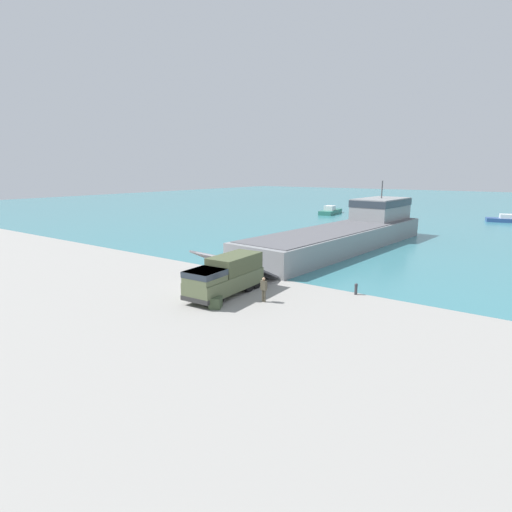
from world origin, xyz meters
The scene contains 9 objects.
ground_plane centered at (0.00, 0.00, 0.00)m, with size 240.00×240.00×0.00m, color gray.
water_surface centered at (0.00, 94.85, 0.00)m, with size 240.00×180.00×0.01m, color teal.
landing_craft centered at (2.99, 23.38, 1.93)m, with size 10.06×37.51×7.83m.
military_truck centered at (3.26, -1.25, 1.49)m, with size 2.71×7.23×2.85m.
soldier_on_ramp centered at (6.55, -1.00, 1.05)m, with size 0.46×0.27×1.80m.
moored_boat_a centered at (17.69, 62.18, 0.48)m, with size 8.18×4.17×1.45m.
moored_boat_b centered at (-15.13, 56.56, 0.60)m, with size 3.83×8.87×1.82m.
mooring_bollard centered at (11.25, 4.45, 0.48)m, with size 0.25×0.25×0.88m.
cargo_crate centered at (4.60, -3.96, 0.38)m, with size 0.77×0.92×0.77m, color #3D4C33.
Camera 1 is at (21.77, -23.44, 9.13)m, focal length 28.00 mm.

